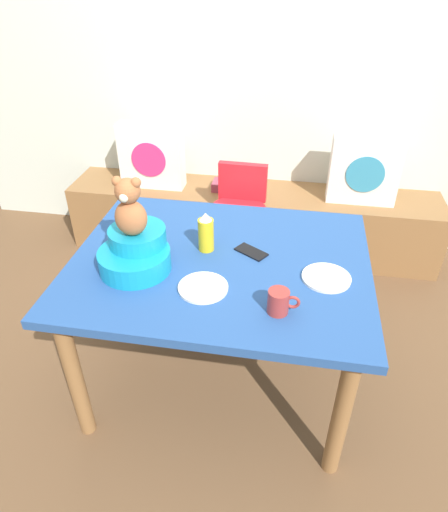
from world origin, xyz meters
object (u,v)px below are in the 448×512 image
(highchair, at_px, (239,213))
(dinner_plate_near, at_px, (326,278))
(teddy_bear, at_px, (130,208))
(ketchup_bottle, at_px, (206,233))
(book_stack, at_px, (227,186))
(coffee_mug, at_px, (279,302))
(cell_phone, at_px, (251,252))
(infant_seat_teal, at_px, (136,252))
(dinner_plate_far, at_px, (203,288))
(dining_table, at_px, (220,277))
(pillow_floral_right, at_px, (364,170))
(pillow_floral_left, at_px, (152,156))

(highchair, relative_size, dinner_plate_near, 3.95)
(teddy_bear, relative_size, ketchup_bottle, 1.35)
(book_stack, xyz_separation_m, coffee_mug, (0.45, -1.56, 0.30))
(coffee_mug, relative_size, cell_phone, 0.83)
(infant_seat_teal, height_order, teddy_bear, teddy_bear)
(dinner_plate_near, bearing_deg, dinner_plate_far, -162.88)
(book_stack, height_order, infant_seat_teal, infant_seat_teal)
(ketchup_bottle, distance_m, dinner_plate_near, 0.55)
(dinner_plate_near, bearing_deg, dining_table, 171.77)
(dinner_plate_far, bearing_deg, pillow_floral_right, 62.59)
(highchair, bearing_deg, pillow_floral_left, 148.20)
(pillow_floral_left, xyz_separation_m, infant_seat_teal, (0.37, -1.35, 0.13))
(infant_seat_teal, height_order, coffee_mug, infant_seat_teal)
(teddy_bear, relative_size, coffee_mug, 2.08)
(ketchup_bottle, distance_m, dinner_plate_far, 0.30)
(teddy_bear, xyz_separation_m, coffee_mug, (0.61, -0.19, -0.23))
(dinner_plate_far, bearing_deg, book_stack, 95.76)
(infant_seat_teal, bearing_deg, dining_table, 18.03)
(book_stack, height_order, dining_table, dining_table)
(pillow_floral_left, distance_m, book_stack, 0.56)
(dining_table, bearing_deg, cell_phone, 30.42)
(pillow_floral_right, xyz_separation_m, book_stack, (-0.90, 0.02, -0.19))
(pillow_floral_right, xyz_separation_m, dinner_plate_near, (-0.27, -1.31, 0.07))
(book_stack, xyz_separation_m, dinner_plate_far, (0.15, -1.48, 0.26))
(dinner_plate_far, bearing_deg, infant_seat_teal, 161.26)
(infant_seat_teal, relative_size, teddy_bear, 1.32)
(teddy_bear, bearing_deg, book_stack, 83.40)
(infant_seat_teal, relative_size, ketchup_bottle, 1.78)
(highchair, relative_size, teddy_bear, 3.16)
(teddy_bear, distance_m, cell_phone, 0.57)
(teddy_bear, bearing_deg, ketchup_bottle, 34.28)
(pillow_floral_right, bearing_deg, dinner_plate_near, -101.75)
(dinner_plate_near, bearing_deg, coffee_mug, -127.38)
(dinner_plate_near, xyz_separation_m, cell_phone, (-0.33, 0.14, -0.00))
(book_stack, relative_size, highchair, 0.25)
(pillow_floral_right, distance_m, cell_phone, 1.31)
(book_stack, xyz_separation_m, teddy_bear, (-0.16, -1.37, 0.53))
(pillow_floral_right, relative_size, book_stack, 2.20)
(ketchup_bottle, xyz_separation_m, cell_phone, (0.20, 0.01, -0.08))
(ketchup_bottle, height_order, cell_phone, ketchup_bottle)
(infant_seat_teal, xyz_separation_m, dinner_plate_far, (0.31, -0.10, -0.07))
(teddy_bear, relative_size, dinner_plate_near, 1.25)
(dining_table, bearing_deg, pillow_floral_left, 119.57)
(dinner_plate_far, bearing_deg, teddy_bear, 161.35)
(book_stack, relative_size, dinner_plate_near, 1.00)
(book_stack, bearing_deg, highchair, -71.59)
(pillow_floral_right, relative_size, coffee_mug, 3.67)
(dining_table, distance_m, ketchup_bottle, 0.21)
(pillow_floral_right, bearing_deg, pillow_floral_left, 180.00)
(infant_seat_teal, distance_m, coffee_mug, 0.64)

